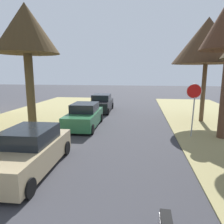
{
  "coord_description": "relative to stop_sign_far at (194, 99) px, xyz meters",
  "views": [
    {
      "loc": [
        1.6,
        0.9,
        3.62
      ],
      "look_at": [
        0.13,
        11.38,
        1.61
      ],
      "focal_mm": 33.42,
      "sensor_mm": 36.0,
      "label": 1
    }
  ],
  "objects": [
    {
      "name": "parked_sedan_black",
      "position": [
        -6.6,
        7.33,
        -1.47
      ],
      "size": [
        2.03,
        4.44,
        1.57
      ],
      "color": "black",
      "rests_on": "ground"
    },
    {
      "name": "street_tree_left_mid_b",
      "position": [
        -9.78,
        0.38,
        3.9
      ],
      "size": [
        3.87,
        3.87,
        7.62
      ],
      "color": "#4E4027",
      "rests_on": "grass_verge_left"
    },
    {
      "name": "street_tree_right_far",
      "position": [
        1.62,
        4.12,
        3.59
      ],
      "size": [
        4.77,
        4.77,
        7.33
      ],
      "color": "brown",
      "rests_on": "grass_verge_right"
    },
    {
      "name": "parked_sedan_green",
      "position": [
        -6.63,
        1.46,
        -1.47
      ],
      "size": [
        2.03,
        4.44,
        1.57
      ],
      "color": "#28663D",
      "rests_on": "ground"
    },
    {
      "name": "parked_sedan_tan",
      "position": [
        -6.97,
        -5.04,
        -1.47
      ],
      "size": [
        2.03,
        4.44,
        1.57
      ],
      "color": "tan",
      "rests_on": "ground"
    },
    {
      "name": "stop_sign_far",
      "position": [
        0.0,
        0.0,
        0.0
      ],
      "size": [
        0.81,
        0.31,
        2.97
      ],
      "color": "#9EA0A5",
      "rests_on": "grass_verge_right"
    }
  ]
}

